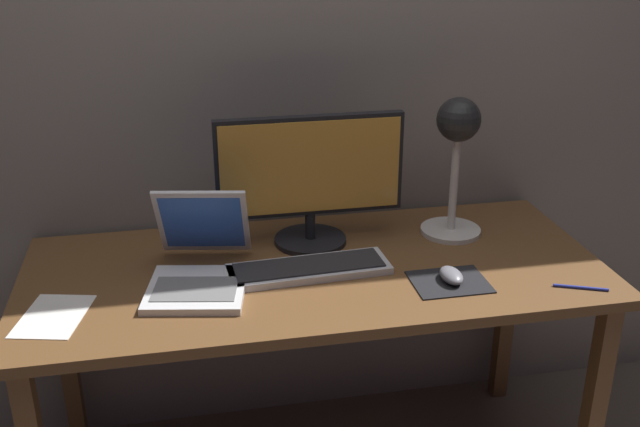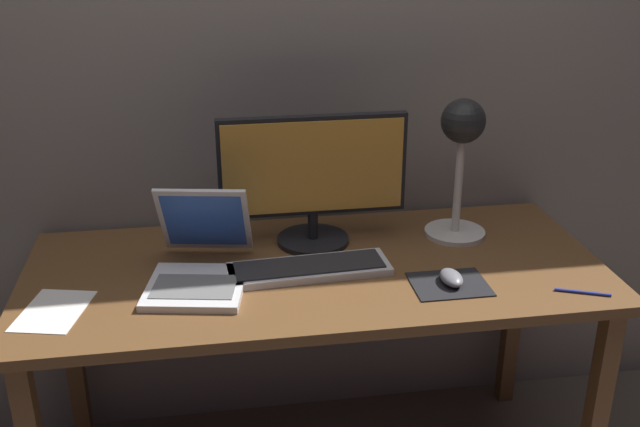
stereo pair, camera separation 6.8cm
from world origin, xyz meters
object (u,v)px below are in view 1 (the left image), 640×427
(mouse, at_px, (451,275))
(laptop, at_px, (199,256))
(monitor, at_px, (310,175))
(keyboard_main, at_px, (309,269))
(pen, at_px, (581,287))
(desk_lamp, at_px, (457,144))

(mouse, bearing_deg, laptop, 166.95)
(monitor, relative_size, mouse, 5.63)
(monitor, xyz_separation_m, mouse, (0.32, -0.32, -0.19))
(monitor, bearing_deg, keyboard_main, -101.68)
(laptop, bearing_deg, monitor, 26.78)
(monitor, distance_m, laptop, 0.40)
(laptop, relative_size, pen, 2.78)
(pen, bearing_deg, desk_lamp, 117.15)
(monitor, relative_size, keyboard_main, 1.21)
(keyboard_main, height_order, laptop, laptop)
(pen, bearing_deg, mouse, 162.27)
(monitor, distance_m, keyboard_main, 0.28)
(mouse, height_order, pen, mouse)
(mouse, bearing_deg, pen, -17.73)
(laptop, height_order, pen, laptop)
(mouse, bearing_deg, monitor, 135.28)
(laptop, relative_size, mouse, 4.05)
(laptop, distance_m, pen, 1.01)
(desk_lamp, relative_size, mouse, 4.39)
(laptop, bearing_deg, keyboard_main, -4.57)
(mouse, bearing_deg, desk_lamp, 69.69)
(keyboard_main, bearing_deg, pen, -18.68)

